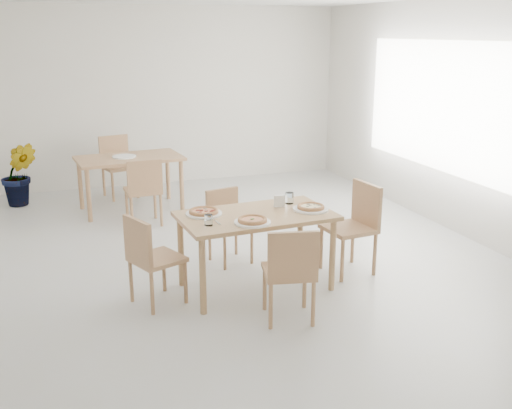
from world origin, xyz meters
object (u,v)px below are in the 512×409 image
object	(u,v)px
chair_north	(227,220)
pizza_pepperoni	(204,211)
chair_west	(149,255)
plate_pepperoni	(204,214)
plate_margherita	(252,222)
pizza_margherita	(252,220)
chair_south	(290,268)
tumbler_b	(208,220)
pizza_mushroom	(311,207)
potted_plant	(19,174)
plate_mushroom	(311,209)
plate_empty	(124,157)
chair_back_n	(117,162)
tumbler_a	(289,198)
napkin_holder	(279,202)
main_table	(256,223)
chair_back_s	(144,187)
second_table	(129,163)
chair_east	(356,221)

from	to	relation	value
chair_north	pizza_pepperoni	world-z (taller)	pizza_pepperoni
chair_west	plate_pepperoni	world-z (taller)	chair_west
plate_margherita	pizza_margherita	size ratio (longest dim) A/B	1.06
chair_south	pizza_pepperoni	bearing A→B (deg)	-49.11
plate_pepperoni	tumbler_b	world-z (taller)	tumbler_b
pizza_mushroom	potted_plant	xyz separation A→B (m)	(-2.77, 3.87, -0.33)
plate_mushroom	plate_pepperoni	xyz separation A→B (m)	(-1.01, 0.19, 0.00)
chair_west	chair_south	bearing A→B (deg)	-147.00
plate_pepperoni	pizza_pepperoni	size ratio (longest dim) A/B	1.01
pizza_pepperoni	tumbler_b	world-z (taller)	tumbler_b
pizza_pepperoni	plate_empty	bearing A→B (deg)	97.07
chair_west	tumbler_b	distance (m)	0.62
chair_west	pizza_mushroom	xyz separation A→B (m)	(1.57, -0.00, 0.29)
tumbler_b	chair_back_n	size ratio (longest dim) A/B	0.11
pizza_mushroom	tumbler_a	world-z (taller)	tumbler_a
chair_west	napkin_holder	bearing A→B (deg)	-105.00
chair_north	tumbler_b	distance (m)	1.14
main_table	tumbler_a	bearing A→B (deg)	23.75
main_table	pizza_margherita	world-z (taller)	pizza_margherita
pizza_margherita	chair_back_s	bearing A→B (deg)	102.84
tumbler_a	potted_plant	xyz separation A→B (m)	(-2.66, 3.59, -0.35)
plate_mushroom	second_table	bearing A→B (deg)	112.72
plate_mushroom	chair_west	bearing A→B (deg)	179.94
chair_north	pizza_mushroom	world-z (taller)	pizza_mushroom
chair_south	chair_back_n	distance (m)	4.75
tumbler_a	chair_back_s	world-z (taller)	chair_back_s
pizza_pepperoni	napkin_holder	distance (m)	0.75
chair_north	plate_mushroom	size ratio (longest dim) A/B	2.27
pizza_margherita	second_table	size ratio (longest dim) A/B	0.21
tumbler_a	pizza_pepperoni	bearing A→B (deg)	-174.54
chair_back_s	plate_empty	distance (m)	0.83
chair_east	plate_empty	distance (m)	3.58
chair_back_s	pizza_mushroom	bearing A→B (deg)	116.12
chair_back_s	potted_plant	world-z (taller)	potted_plant
chair_east	plate_margherita	bearing A→B (deg)	-81.37
chair_north	pizza_mushroom	bearing A→B (deg)	-68.09
chair_east	tumbler_b	bearing A→B (deg)	-87.42
tumbler_b	potted_plant	bearing A→B (deg)	113.21
pizza_mushroom	napkin_holder	size ratio (longest dim) A/B	2.75
plate_margherita	plate_pepperoni	distance (m)	0.53
chair_east	plate_mushroom	distance (m)	0.62
chair_east	pizza_margherita	bearing A→B (deg)	-81.37
pizza_margherita	pizza_mushroom	size ratio (longest dim) A/B	0.91
plate_mushroom	second_table	xyz separation A→B (m)	(-1.31, 3.13, -0.10)
chair_north	plate_empty	xyz separation A→B (m)	(-0.78, 2.28, 0.31)
napkin_holder	potted_plant	size ratio (longest dim) A/B	0.14
potted_plant	main_table	bearing A→B (deg)	-59.76
main_table	plate_pepperoni	bearing A→B (deg)	159.50
pizza_pepperoni	second_table	bearing A→B (deg)	95.81
chair_west	pizza_pepperoni	distance (m)	0.66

